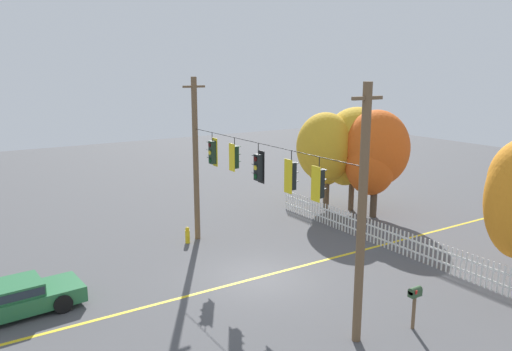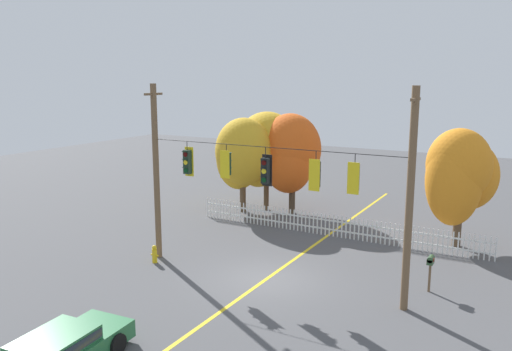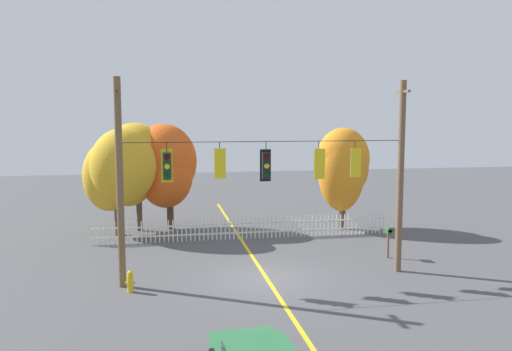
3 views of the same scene
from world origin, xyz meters
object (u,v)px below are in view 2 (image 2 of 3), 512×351
object	(u,v)px
traffic_signal_westbound_side	(316,175)
autumn_oak_far_east	(289,154)
autumn_maple_near_fence	(242,154)
roadside_mailbox	(431,263)
traffic_signal_southbound_primary	(226,164)
traffic_signal_northbound_primary	(188,162)
traffic_signal_eastbound_side	(266,171)
fire_hydrant	(155,254)
autumn_maple_far_west	(460,173)
traffic_signal_northbound_secondary	(354,178)
autumn_maple_mid	(264,148)

from	to	relation	value
traffic_signal_westbound_side	autumn_oak_far_east	size ratio (longest dim) A/B	0.25
autumn_maple_near_fence	roadside_mailbox	size ratio (longest dim) A/B	4.04
traffic_signal_westbound_side	roadside_mailbox	bearing A→B (deg)	27.16
traffic_signal_southbound_primary	autumn_maple_near_fence	xyz separation A→B (m)	(-4.44, 8.63, -1.05)
traffic_signal_southbound_primary	autumn_oak_far_east	size ratio (longest dim) A/B	0.23
traffic_signal_northbound_primary	roadside_mailbox	size ratio (longest dim) A/B	1.06
traffic_signal_northbound_primary	traffic_signal_southbound_primary	distance (m)	1.97
autumn_oak_far_east	traffic_signal_eastbound_side	bearing A→B (deg)	-69.30
traffic_signal_southbound_primary	traffic_signal_eastbound_side	distance (m)	1.80
fire_hydrant	autumn_maple_far_west	bearing A→B (deg)	38.22
traffic_signal_northbound_primary	traffic_signal_westbound_side	distance (m)	5.87
traffic_signal_eastbound_side	autumn_oak_far_east	distance (m)	10.81
autumn_maple_near_fence	fire_hydrant	distance (m)	9.88
roadside_mailbox	autumn_maple_far_west	bearing A→B (deg)	90.01
traffic_signal_northbound_secondary	autumn_oak_far_east	distance (m)	12.55
traffic_signal_southbound_primary	traffic_signal_westbound_side	xyz separation A→B (m)	(3.90, -0.00, -0.08)
autumn_maple_mid	traffic_signal_eastbound_side	bearing A→B (deg)	-61.23
traffic_signal_eastbound_side	fire_hydrant	bearing A→B (deg)	-172.31
traffic_signal_westbound_side	autumn_maple_mid	size ratio (longest dim) A/B	0.25
traffic_signal_northbound_primary	roadside_mailbox	world-z (taller)	traffic_signal_northbound_primary
traffic_signal_southbound_primary	autumn_oak_far_east	distance (m)	10.35
traffic_signal_northbound_secondary	fire_hydrant	xyz separation A→B (m)	(-8.76, -0.68, -4.16)
traffic_signal_northbound_secondary	roadside_mailbox	world-z (taller)	traffic_signal_northbound_secondary
traffic_signal_northbound_primary	traffic_signal_northbound_secondary	size ratio (longest dim) A/B	1.05
traffic_signal_northbound_primary	autumn_oak_far_east	distance (m)	10.12
traffic_signal_southbound_primary	fire_hydrant	xyz separation A→B (m)	(-3.37, -0.68, -4.21)
traffic_signal_eastbound_side	roadside_mailbox	size ratio (longest dim) A/B	1.09
autumn_maple_far_west	fire_hydrant	distance (m)	14.62
traffic_signal_eastbound_side	autumn_maple_near_fence	bearing A→B (deg)	125.93
traffic_signal_northbound_secondary	autumn_maple_mid	world-z (taller)	autumn_maple_mid
traffic_signal_westbound_side	traffic_signal_northbound_secondary	world-z (taller)	same
autumn_maple_far_west	autumn_maple_mid	bearing A→B (deg)	170.44
autumn_oak_far_east	roadside_mailbox	size ratio (longest dim) A/B	4.18
traffic_signal_southbound_primary	autumn_oak_far_east	world-z (taller)	autumn_oak_far_east
autumn_oak_far_east	traffic_signal_southbound_primary	bearing A→B (deg)	-78.73
fire_hydrant	traffic_signal_northbound_secondary	bearing A→B (deg)	4.43
traffic_signal_westbound_side	traffic_signal_northbound_secondary	xyz separation A→B (m)	(1.49, 0.00, 0.02)
fire_hydrant	autumn_maple_mid	bearing A→B (deg)	91.89
traffic_signal_northbound_secondary	fire_hydrant	world-z (taller)	traffic_signal_northbound_secondary
autumn_maple_near_fence	roadside_mailbox	bearing A→B (deg)	-28.33
traffic_signal_westbound_side	autumn_oak_far_east	xyz separation A→B (m)	(-5.91, 10.10, -0.95)
traffic_signal_westbound_side	autumn_oak_far_east	bearing A→B (deg)	120.35
traffic_signal_southbound_primary	traffic_signal_northbound_secondary	world-z (taller)	same
traffic_signal_eastbound_side	roadside_mailbox	distance (m)	7.17
roadside_mailbox	fire_hydrant	bearing A→B (deg)	-166.48
autumn_maple_near_fence	autumn_maple_far_west	world-z (taller)	autumn_maple_near_fence
traffic_signal_northbound_secondary	autumn_maple_far_west	world-z (taller)	autumn_maple_far_west
traffic_signal_southbound_primary	autumn_maple_near_fence	distance (m)	9.76
autumn_maple_mid	autumn_maple_far_west	size ratio (longest dim) A/B	1.05
autumn_maple_far_west	roadside_mailbox	xyz separation A→B (m)	(0.00, -6.13, -2.45)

